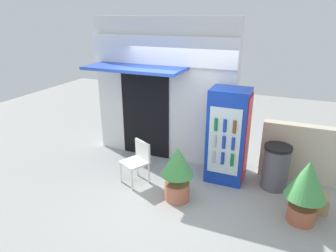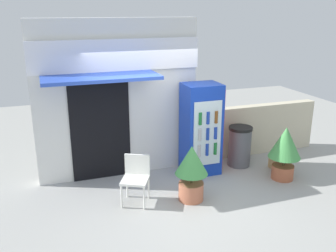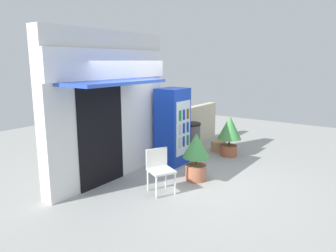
% 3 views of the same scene
% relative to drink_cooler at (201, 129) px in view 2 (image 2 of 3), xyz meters
% --- Properties ---
extents(ground, '(16.00, 16.00, 0.00)m').
position_rel_drink_cooler_xyz_m(ground, '(-0.99, -0.90, -0.93)').
color(ground, '#A3A39E').
extents(storefront_building, '(3.20, 1.17, 3.09)m').
position_rel_drink_cooler_xyz_m(storefront_building, '(-1.60, 0.52, 0.66)').
color(storefront_building, silver).
rests_on(storefront_building, ground).
extents(drink_cooler, '(0.74, 0.66, 1.86)m').
position_rel_drink_cooler_xyz_m(drink_cooler, '(0.00, 0.00, 0.00)').
color(drink_cooler, '#1438B2').
rests_on(drink_cooler, ground).
extents(plastic_chair, '(0.60, 0.60, 0.83)m').
position_rel_drink_cooler_xyz_m(plastic_chair, '(-1.57, -0.76, -0.44)').
color(plastic_chair, white).
rests_on(plastic_chair, ground).
extents(potted_plant_near_shop, '(0.58, 0.58, 1.02)m').
position_rel_drink_cooler_xyz_m(potted_plant_near_shop, '(-0.64, -1.04, -0.33)').
color(potted_plant_near_shop, '#BC6B4C').
rests_on(potted_plant_near_shop, ground).
extents(potted_plant_curbside, '(0.63, 0.63, 1.08)m').
position_rel_drink_cooler_xyz_m(potted_plant_curbside, '(1.41, -0.85, -0.27)').
color(potted_plant_curbside, '#AD5B3D').
rests_on(potted_plant_curbside, ground).
extents(trash_bin, '(0.50, 0.50, 0.87)m').
position_rel_drink_cooler_xyz_m(trash_bin, '(0.93, 0.04, -0.49)').
color(trash_bin, '#595960').
rests_on(trash_bin, ground).
extents(stone_boundary_wall, '(2.55, 0.23, 1.15)m').
position_rel_drink_cooler_xyz_m(stone_boundary_wall, '(1.87, 0.56, -0.35)').
color(stone_boundary_wall, beige).
rests_on(stone_boundary_wall, ground).
extents(cardboard_box, '(0.36, 0.33, 0.28)m').
position_rel_drink_cooler_xyz_m(cardboard_box, '(1.65, -0.43, -0.79)').
color(cardboard_box, tan).
rests_on(cardboard_box, ground).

